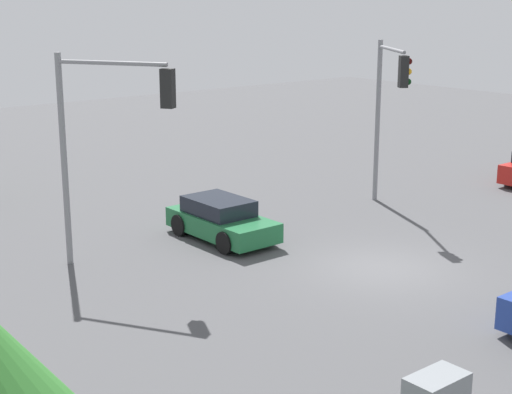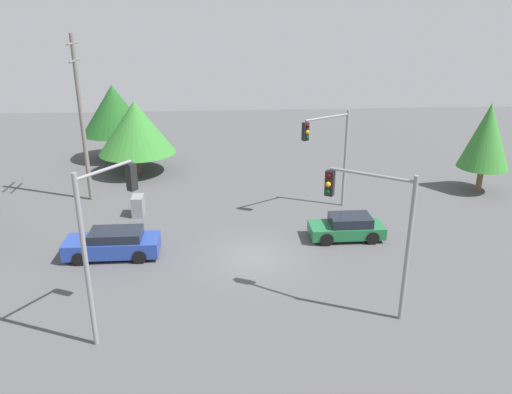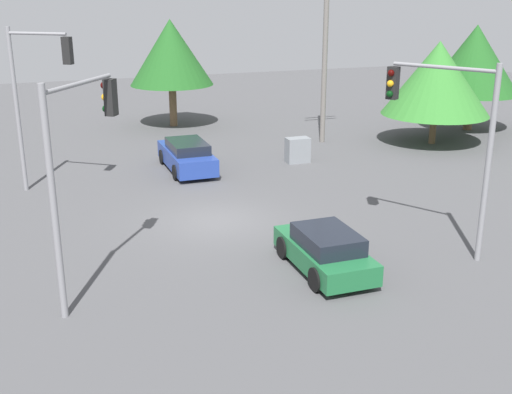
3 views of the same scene
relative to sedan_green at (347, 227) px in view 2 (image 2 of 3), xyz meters
The scene contains 11 objects.
ground_plane 5.63m from the sedan_green, 70.21° to the right, with size 80.00×80.00×0.00m, color #4C4C4F.
sedan_green is the anchor object (origin of this frame).
sedan_blue 12.43m from the sedan_green, 84.28° to the right, with size 1.94×4.69×1.44m.
traffic_signal_main 5.50m from the sedan_green, behind, with size 2.08×3.18×6.17m.
traffic_signal_cross 7.81m from the sedan_green, ahead, with size 2.22×3.07×6.13m.
traffic_signal_aux 14.04m from the sedan_green, 55.53° to the right, with size 2.42×1.78×6.77m.
utility_pole_tall 17.78m from the sedan_green, 115.11° to the right, with size 2.20×0.28×10.54m.
electrical_cabinet 12.65m from the sedan_green, 109.52° to the right, with size 1.14×0.67×1.23m, color gray.
tree_behind 23.19m from the sedan_green, 137.65° to the right, with size 5.42×5.42×6.17m.
tree_right 18.55m from the sedan_green, 134.37° to the right, with size 5.78×5.78×5.54m.
tree_left 13.44m from the sedan_green, 122.17° to the left, with size 3.37×3.37×6.11m.
Camera 2 is at (22.64, -1.58, 11.80)m, focal length 35.00 mm.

